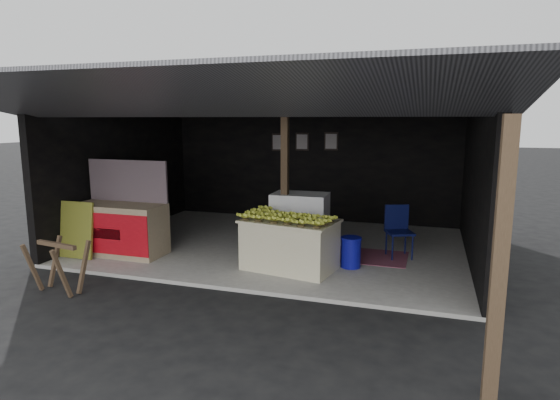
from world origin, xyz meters
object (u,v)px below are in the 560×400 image
(neighbor_stall, at_px, (120,227))
(banana_table, at_px, (290,244))
(sawhorse, at_px, (58,261))
(plastic_chair, at_px, (398,227))
(white_crate, at_px, (300,223))
(water_barrel, at_px, (351,253))

(neighbor_stall, bearing_deg, banana_table, 1.50)
(neighbor_stall, height_order, sawhorse, neighbor_stall)
(sawhorse, bearing_deg, plastic_chair, 44.41)
(neighbor_stall, xyz_separation_m, sawhorse, (0.27, -1.79, -0.09))
(banana_table, relative_size, neighbor_stall, 0.96)
(white_crate, height_order, neighbor_stall, neighbor_stall)
(sawhorse, bearing_deg, white_crate, 55.07)
(sawhorse, distance_m, plastic_chair, 5.49)
(banana_table, height_order, plastic_chair, plastic_chair)
(neighbor_stall, xyz_separation_m, water_barrel, (4.07, 0.49, -0.26))
(white_crate, distance_m, sawhorse, 3.99)
(neighbor_stall, height_order, plastic_chair, neighbor_stall)
(neighbor_stall, relative_size, water_barrel, 3.52)
(banana_table, xyz_separation_m, white_crate, (-0.10, 0.97, 0.14))
(sawhorse, xyz_separation_m, plastic_chair, (4.49, 3.16, 0.13))
(banana_table, relative_size, plastic_chair, 1.77)
(banana_table, distance_m, plastic_chair, 2.06)
(neighbor_stall, bearing_deg, water_barrel, 6.56)
(white_crate, height_order, water_barrel, white_crate)
(neighbor_stall, relative_size, sawhorse, 2.20)
(banana_table, bearing_deg, plastic_chair, 48.25)
(banana_table, relative_size, white_crate, 1.48)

